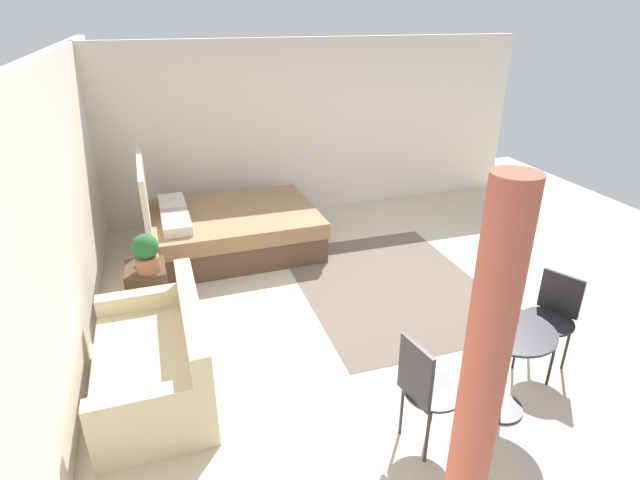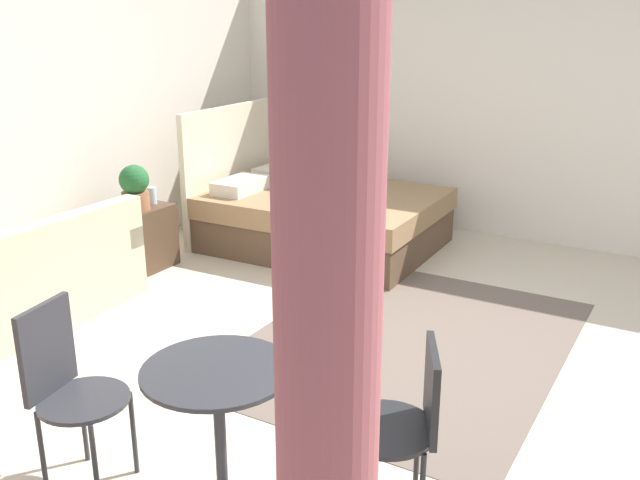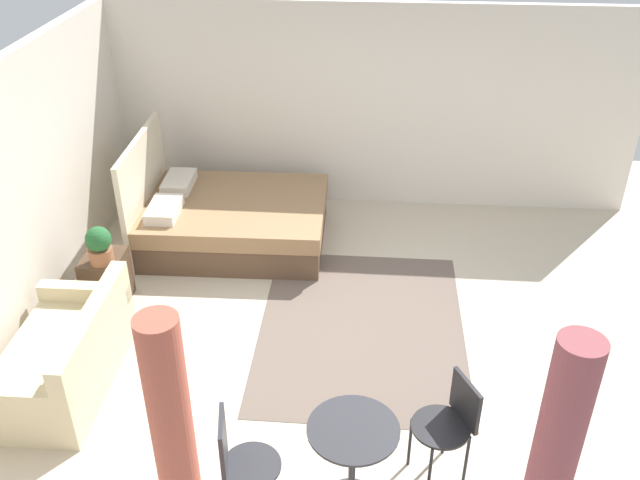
{
  "view_description": "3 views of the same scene",
  "coord_description": "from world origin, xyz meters",
  "px_view_note": "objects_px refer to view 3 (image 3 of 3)",
  "views": [
    {
      "loc": [
        -4.3,
        2.3,
        2.86
      ],
      "look_at": [
        0.09,
        0.88,
        0.74
      ],
      "focal_mm": 28.44,
      "sensor_mm": 36.0,
      "label": 1
    },
    {
      "loc": [
        -3.83,
        -1.63,
        2.13
      ],
      "look_at": [
        0.35,
        0.78,
        0.56
      ],
      "focal_mm": 39.46,
      "sensor_mm": 36.0,
      "label": 2
    },
    {
      "loc": [
        -5.1,
        -0.02,
        4.19
      ],
      "look_at": [
        0.65,
        0.45,
        0.71
      ],
      "focal_mm": 38.69,
      "sensor_mm": 36.0,
      "label": 3
    }
  ],
  "objects_px": {
    "couch": "(65,359)",
    "cafe_chair_near_couch": "(451,419)",
    "bed": "(229,219)",
    "balcony_table": "(352,452)",
    "vase": "(107,244)",
    "nightstand": "(107,279)",
    "cafe_chair_near_window": "(238,458)",
    "potted_plant": "(99,245)"
  },
  "relations": [
    {
      "from": "potted_plant",
      "to": "cafe_chair_near_window",
      "type": "height_order",
      "value": "potted_plant"
    },
    {
      "from": "balcony_table",
      "to": "couch",
      "type": "bearing_deg",
      "value": 67.44
    },
    {
      "from": "bed",
      "to": "balcony_table",
      "type": "xyz_separation_m",
      "value": [
        -3.52,
        -1.57,
        0.21
      ]
    },
    {
      "from": "cafe_chair_near_window",
      "to": "cafe_chair_near_couch",
      "type": "xyz_separation_m",
      "value": [
        0.48,
        -1.46,
        0.0
      ]
    },
    {
      "from": "cafe_chair_near_couch",
      "to": "bed",
      "type": "bearing_deg",
      "value": 35.47
    },
    {
      "from": "couch",
      "to": "potted_plant",
      "type": "xyz_separation_m",
      "value": [
        1.09,
        0.01,
        0.48
      ]
    },
    {
      "from": "potted_plant",
      "to": "cafe_chair_near_couch",
      "type": "height_order",
      "value": "potted_plant"
    },
    {
      "from": "couch",
      "to": "vase",
      "type": "relative_size",
      "value": 10.47
    },
    {
      "from": "cafe_chair_near_window",
      "to": "potted_plant",
      "type": "bearing_deg",
      "value": 37.69
    },
    {
      "from": "balcony_table",
      "to": "cafe_chair_near_window",
      "type": "distance_m",
      "value": 0.78
    },
    {
      "from": "cafe_chair_near_couch",
      "to": "cafe_chair_near_window",
      "type": "bearing_deg",
      "value": 107.98
    },
    {
      "from": "nightstand",
      "to": "potted_plant",
      "type": "distance_m",
      "value": 0.48
    },
    {
      "from": "bed",
      "to": "couch",
      "type": "relative_size",
      "value": 1.38
    },
    {
      "from": "vase",
      "to": "nightstand",
      "type": "bearing_deg",
      "value": 173.15
    },
    {
      "from": "couch",
      "to": "cafe_chair_near_couch",
      "type": "distance_m",
      "value": 3.29
    },
    {
      "from": "couch",
      "to": "cafe_chair_near_window",
      "type": "distance_m",
      "value": 2.12
    },
    {
      "from": "potted_plant",
      "to": "couch",
      "type": "bearing_deg",
      "value": -179.35
    },
    {
      "from": "couch",
      "to": "cafe_chair_near_couch",
      "type": "bearing_deg",
      "value": -102.34
    },
    {
      "from": "cafe_chair_near_window",
      "to": "cafe_chair_near_couch",
      "type": "relative_size",
      "value": 1.04
    },
    {
      "from": "potted_plant",
      "to": "cafe_chair_near_window",
      "type": "relative_size",
      "value": 0.43
    },
    {
      "from": "bed",
      "to": "vase",
      "type": "xyz_separation_m",
      "value": [
        -1.17,
        0.98,
        0.32
      ]
    },
    {
      "from": "bed",
      "to": "balcony_table",
      "type": "height_order",
      "value": "bed"
    },
    {
      "from": "couch",
      "to": "vase",
      "type": "bearing_deg",
      "value": 1.66
    },
    {
      "from": "vase",
      "to": "cafe_chair_near_couch",
      "type": "xyz_separation_m",
      "value": [
        -2.01,
        -3.24,
        -0.08
      ]
    },
    {
      "from": "bed",
      "to": "cafe_chair_near_couch",
      "type": "relative_size",
      "value": 2.47
    },
    {
      "from": "cafe_chair_near_window",
      "to": "couch",
      "type": "bearing_deg",
      "value": 55.95
    },
    {
      "from": "potted_plant",
      "to": "vase",
      "type": "bearing_deg",
      "value": 6.63
    },
    {
      "from": "nightstand",
      "to": "balcony_table",
      "type": "distance_m",
      "value": 3.41
    },
    {
      "from": "couch",
      "to": "cafe_chair_near_couch",
      "type": "xyz_separation_m",
      "value": [
        -0.7,
        -3.2,
        0.27
      ]
    },
    {
      "from": "vase",
      "to": "bed",
      "type": "bearing_deg",
      "value": -39.96
    },
    {
      "from": "potted_plant",
      "to": "cafe_chair_near_window",
      "type": "distance_m",
      "value": 2.87
    },
    {
      "from": "potted_plant",
      "to": "cafe_chair_near_couch",
      "type": "distance_m",
      "value": 3.69
    },
    {
      "from": "potted_plant",
      "to": "vase",
      "type": "height_order",
      "value": "potted_plant"
    },
    {
      "from": "cafe_chair_near_couch",
      "to": "balcony_table",
      "type": "bearing_deg",
      "value": 116.18
    },
    {
      "from": "cafe_chair_near_window",
      "to": "bed",
      "type": "bearing_deg",
      "value": 12.36
    },
    {
      "from": "couch",
      "to": "cafe_chair_near_window",
      "type": "relative_size",
      "value": 1.72
    },
    {
      "from": "couch",
      "to": "nightstand",
      "type": "bearing_deg",
      "value": 2.52
    },
    {
      "from": "nightstand",
      "to": "cafe_chair_near_couch",
      "type": "distance_m",
      "value": 3.78
    },
    {
      "from": "vase",
      "to": "cafe_chair_near_window",
      "type": "distance_m",
      "value": 3.06
    },
    {
      "from": "vase",
      "to": "cafe_chair_near_window",
      "type": "relative_size",
      "value": 0.16
    },
    {
      "from": "bed",
      "to": "cafe_chair_near_couch",
      "type": "height_order",
      "value": "bed"
    },
    {
      "from": "vase",
      "to": "cafe_chair_near_couch",
      "type": "height_order",
      "value": "cafe_chair_near_couch"
    }
  ]
}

